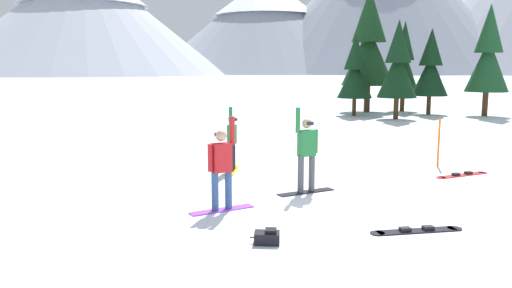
{
  "coord_description": "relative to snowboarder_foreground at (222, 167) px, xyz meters",
  "views": [
    {
      "loc": [
        -1.01,
        -9.97,
        3.04
      ],
      "look_at": [
        -1.95,
        3.56,
        1.0
      ],
      "focal_mm": 35.88,
      "sensor_mm": 36.0,
      "label": 1
    }
  ],
  "objects": [
    {
      "name": "ground_plane",
      "position": [
        2.48,
        -0.58,
        -0.95
      ],
      "size": [
        800.0,
        800.0,
        0.0
      ],
      "primitive_type": "plane",
      "color": "silver"
    },
    {
      "name": "snowboarder_foreground",
      "position": [
        0.0,
        0.0,
        0.0
      ],
      "size": [
        1.35,
        1.05,
        2.01
      ],
      "color": "#993FD8",
      "rests_on": "ground_plane"
    },
    {
      "name": "snowboarder_midground",
      "position": [
        1.84,
        1.71,
        0.05
      ],
      "size": [
        1.43,
        1.04,
        2.1
      ],
      "color": "black",
      "rests_on": "ground_plane"
    },
    {
      "name": "snowboarder_background",
      "position": [
        -0.27,
        4.23,
        -0.06
      ],
      "size": [
        0.32,
        1.53,
        1.92
      ],
      "color": "yellow",
      "rests_on": "ground_plane"
    },
    {
      "name": "loose_snowboard_far_spare",
      "position": [
        6.31,
        4.02,
        -0.93
      ],
      "size": [
        1.76,
        1.14,
        0.09
      ],
      "color": "red",
      "rests_on": "ground_plane"
    },
    {
      "name": "loose_snowboard_near_right",
      "position": [
        3.82,
        -1.16,
        -0.93
      ],
      "size": [
        1.84,
        0.72,
        0.09
      ],
      "color": "black",
      "rests_on": "ground_plane"
    },
    {
      "name": "backpack_black",
      "position": [
        1.07,
        -2.01,
        -0.84
      ],
      "size": [
        0.52,
        0.33,
        0.26
      ],
      "color": "black",
      "rests_on": "ground_plane"
    },
    {
      "name": "trail_marker_pole",
      "position": [
        6.0,
        5.35,
        -0.2
      ],
      "size": [
        0.06,
        0.06,
        1.5
      ],
      "primitive_type": "cylinder",
      "color": "orange",
      "rests_on": "ground_plane"
    },
    {
      "name": "pine_tree_young",
      "position": [
        7.61,
        20.07,
        2.2
      ],
      "size": [
        2.31,
        2.31,
        5.79
      ],
      "color": "#472D19",
      "rests_on": "ground_plane"
    },
    {
      "name": "pine_tree_short",
      "position": [
        6.6,
        24.92,
        3.57
      ],
      "size": [
        3.56,
        3.56,
        8.29
      ],
      "color": "#472D19",
      "rests_on": "ground_plane"
    },
    {
      "name": "pine_tree_twin",
      "position": [
        13.57,
        22.42,
        2.82
      ],
      "size": [
        2.61,
        2.61,
        6.92
      ],
      "color": "#472D19",
      "rests_on": "ground_plane"
    },
    {
      "name": "pine_tree_slender",
      "position": [
        9.15,
        25.67,
        2.42
      ],
      "size": [
        2.11,
        2.11,
        6.19
      ],
      "color": "#472D19",
      "rests_on": "ground_plane"
    },
    {
      "name": "pine_tree_leaning",
      "position": [
        5.41,
        22.16,
        1.82
      ],
      "size": [
        2.19,
        2.19,
        5.09
      ],
      "color": "#472D19",
      "rests_on": "ground_plane"
    },
    {
      "name": "pine_tree_tall",
      "position": [
        10.34,
        23.32,
        2.06
      ],
      "size": [
        2.3,
        2.3,
        5.53
      ],
      "color": "#472D19",
      "rests_on": "ground_plane"
    },
    {
      "name": "peak_north_spur",
      "position": [
        -81.23,
        192.19,
        22.57
      ],
      "size": [
        112.68,
        112.68,
        45.03
      ],
      "color": "#B2B7C6",
      "rests_on": "ground_plane"
    },
    {
      "name": "peak_east_ridge",
      "position": [
        -11.79,
        247.32,
        23.36
      ],
      "size": [
        115.07,
        115.07,
        46.54
      ],
      "color": "#8C93A3",
      "rests_on": "ground_plane"
    }
  ]
}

